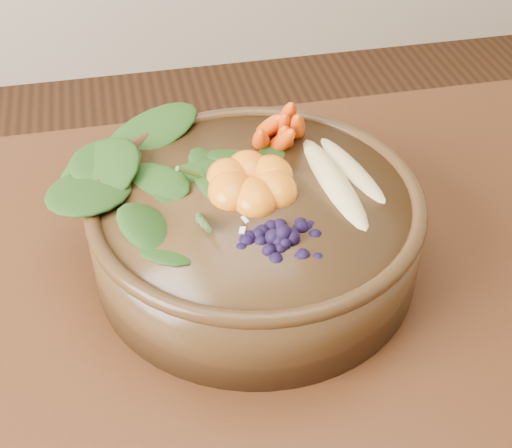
% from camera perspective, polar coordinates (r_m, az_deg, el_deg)
% --- Properties ---
extents(stoneware_bowl, '(0.37, 0.37, 0.09)m').
position_cam_1_polar(stoneware_bowl, '(0.72, 0.00, -0.61)').
color(stoneware_bowl, '#432E19').
rests_on(stoneware_bowl, dining_table).
extents(kale_heap, '(0.24, 0.22, 0.05)m').
position_cam_1_polar(kale_heap, '(0.72, -5.68, 6.03)').
color(kale_heap, '#244F15').
rests_on(kale_heap, stoneware_bowl).
extents(carrot_cluster, '(0.08, 0.08, 0.09)m').
position_cam_1_polar(carrot_cluster, '(0.75, 2.01, 9.74)').
color(carrot_cluster, '#DE470E').
rests_on(carrot_cluster, stoneware_bowl).
extents(banana_halves, '(0.08, 0.19, 0.03)m').
position_cam_1_polar(banana_halves, '(0.72, 7.05, 4.91)').
color(banana_halves, '#E0CC84').
rests_on(banana_halves, stoneware_bowl).
extents(mandarin_cluster, '(0.11, 0.12, 0.04)m').
position_cam_1_polar(mandarin_cluster, '(0.70, -0.39, 4.34)').
color(mandarin_cluster, orange).
rests_on(mandarin_cluster, stoneware_bowl).
extents(blueberry_pile, '(0.16, 0.13, 0.05)m').
position_cam_1_polar(blueberry_pile, '(0.63, 2.36, 0.23)').
color(blueberry_pile, black).
rests_on(blueberry_pile, stoneware_bowl).
extents(coconut_flakes, '(0.11, 0.09, 0.01)m').
position_cam_1_polar(coconut_flakes, '(0.67, 0.83, 1.38)').
color(coconut_flakes, white).
rests_on(coconut_flakes, stoneware_bowl).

